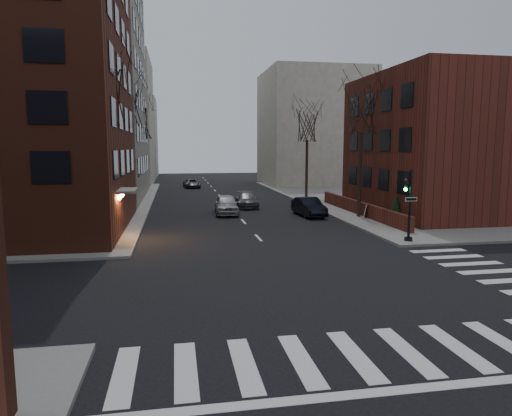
{
  "coord_description": "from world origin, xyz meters",
  "views": [
    {
      "loc": [
        -4.79,
        -14.19,
        5.37
      ],
      "look_at": [
        -0.41,
        10.49,
        2.0
      ],
      "focal_mm": 32.0,
      "sensor_mm": 36.0,
      "label": 1
    }
  ],
  "objects_px": {
    "tree_left_a": "(103,93)",
    "parked_sedan": "(309,207)",
    "tree_right_b": "(307,125)",
    "evergreen_shrub": "(396,208)",
    "sandwich_board": "(368,211)",
    "tree_right_a": "(362,110)",
    "streetlamp_far": "(146,156)",
    "car_lane_far": "(192,183)",
    "car_lane_silver": "(226,204)",
    "streetlamp_near": "(130,162)",
    "tree_left_c": "(138,123)",
    "car_lane_gray": "(247,200)",
    "tree_left_b": "(125,104)",
    "traffic_signal": "(409,210)"
  },
  "relations": [
    {
      "from": "tree_left_a",
      "to": "parked_sedan",
      "type": "xyz_separation_m",
      "value": [
        14.23,
        5.8,
        -7.75
      ]
    },
    {
      "from": "tree_right_b",
      "to": "evergreen_shrub",
      "type": "xyz_separation_m",
      "value": [
        1.5,
        -16.95,
        -6.46
      ]
    },
    {
      "from": "tree_left_a",
      "to": "sandwich_board",
      "type": "bearing_deg",
      "value": 10.42
    },
    {
      "from": "parked_sedan",
      "to": "tree_right_a",
      "type": "bearing_deg",
      "value": -32.21
    },
    {
      "from": "streetlamp_far",
      "to": "sandwich_board",
      "type": "relative_size",
      "value": 6.3
    },
    {
      "from": "tree_left_a",
      "to": "car_lane_far",
      "type": "bearing_deg",
      "value": 79.25
    },
    {
      "from": "tree_right_a",
      "to": "car_lane_silver",
      "type": "height_order",
      "value": "tree_right_a"
    },
    {
      "from": "tree_left_a",
      "to": "tree_right_b",
      "type": "height_order",
      "value": "tree_left_a"
    },
    {
      "from": "tree_right_a",
      "to": "car_lane_silver",
      "type": "distance_m",
      "value": 12.67
    },
    {
      "from": "streetlamp_near",
      "to": "evergreen_shrub",
      "type": "xyz_separation_m",
      "value": [
        18.5,
        -6.95,
        -3.11
      ]
    },
    {
      "from": "tree_left_c",
      "to": "car_lane_gray",
      "type": "bearing_deg",
      "value": -54.03
    },
    {
      "from": "streetlamp_near",
      "to": "tree_left_b",
      "type": "bearing_deg",
      "value": 98.53
    },
    {
      "from": "tree_right_a",
      "to": "streetlamp_far",
      "type": "height_order",
      "value": "tree_right_a"
    },
    {
      "from": "traffic_signal",
      "to": "tree_right_b",
      "type": "height_order",
      "value": "tree_right_b"
    },
    {
      "from": "traffic_signal",
      "to": "evergreen_shrub",
      "type": "xyz_separation_m",
      "value": [
        2.37,
        6.06,
        -0.78
      ]
    },
    {
      "from": "car_lane_gray",
      "to": "tree_right_a",
      "type": "bearing_deg",
      "value": -43.45
    },
    {
      "from": "traffic_signal",
      "to": "car_lane_far",
      "type": "relative_size",
      "value": 0.97
    },
    {
      "from": "car_lane_gray",
      "to": "evergreen_shrub",
      "type": "bearing_deg",
      "value": -47.22
    },
    {
      "from": "tree_left_c",
      "to": "car_lane_far",
      "type": "bearing_deg",
      "value": 45.83
    },
    {
      "from": "traffic_signal",
      "to": "tree_left_a",
      "type": "xyz_separation_m",
      "value": [
        -16.74,
        5.01,
        6.56
      ]
    },
    {
      "from": "tree_left_b",
      "to": "car_lane_silver",
      "type": "xyz_separation_m",
      "value": [
        8.0,
        -4.04,
        -8.13
      ]
    },
    {
      "from": "tree_right_a",
      "to": "tree_left_a",
      "type": "bearing_deg",
      "value": -167.2
    },
    {
      "from": "tree_right_a",
      "to": "sandwich_board",
      "type": "xyz_separation_m",
      "value": [
        0.42,
        -0.69,
        -7.38
      ]
    },
    {
      "from": "tree_left_b",
      "to": "streetlamp_near",
      "type": "relative_size",
      "value": 1.72
    },
    {
      "from": "evergreen_shrub",
      "to": "car_lane_far",
      "type": "bearing_deg",
      "value": 112.52
    },
    {
      "from": "streetlamp_near",
      "to": "parked_sedan",
      "type": "relative_size",
      "value": 1.43
    },
    {
      "from": "tree_right_a",
      "to": "tree_left_b",
      "type": "bearing_deg",
      "value": 155.56
    },
    {
      "from": "car_lane_far",
      "to": "sandwich_board",
      "type": "distance_m",
      "value": 31.34
    },
    {
      "from": "sandwich_board",
      "to": "evergreen_shrub",
      "type": "height_order",
      "value": "evergreen_shrub"
    },
    {
      "from": "car_lane_gray",
      "to": "sandwich_board",
      "type": "distance_m",
      "value": 11.51
    },
    {
      "from": "sandwich_board",
      "to": "streetlamp_near",
      "type": "bearing_deg",
      "value": -173.49
    },
    {
      "from": "traffic_signal",
      "to": "sandwich_board",
      "type": "relative_size",
      "value": 4.01
    },
    {
      "from": "tree_right_a",
      "to": "car_lane_far",
      "type": "distance_m",
      "value": 31.45
    },
    {
      "from": "parked_sedan",
      "to": "car_lane_silver",
      "type": "bearing_deg",
      "value": 156.79
    },
    {
      "from": "tree_left_c",
      "to": "traffic_signal",
      "type": "bearing_deg",
      "value": -61.64
    },
    {
      "from": "parked_sedan",
      "to": "sandwich_board",
      "type": "relative_size",
      "value": 4.39
    },
    {
      "from": "car_lane_far",
      "to": "sandwich_board",
      "type": "xyz_separation_m",
      "value": [
        11.88,
        -29.01,
        0.08
      ]
    },
    {
      "from": "tree_right_a",
      "to": "streetlamp_near",
      "type": "height_order",
      "value": "tree_right_a"
    },
    {
      "from": "streetlamp_near",
      "to": "tree_left_a",
      "type": "bearing_deg",
      "value": -94.29
    },
    {
      "from": "sandwich_board",
      "to": "tree_right_a",
      "type": "bearing_deg",
      "value": 142.7
    },
    {
      "from": "streetlamp_far",
      "to": "tree_left_b",
      "type": "bearing_deg",
      "value": -92.15
    },
    {
      "from": "tree_left_b",
      "to": "tree_right_b",
      "type": "distance_m",
      "value": 18.64
    },
    {
      "from": "streetlamp_far",
      "to": "car_lane_far",
      "type": "xyz_separation_m",
      "value": [
        5.54,
        4.32,
        -3.67
      ]
    },
    {
      "from": "tree_right_a",
      "to": "parked_sedan",
      "type": "xyz_separation_m",
      "value": [
        -3.37,
        1.8,
        -7.31
      ]
    },
    {
      "from": "tree_left_a",
      "to": "tree_right_a",
      "type": "distance_m",
      "value": 18.05
    },
    {
      "from": "streetlamp_far",
      "to": "car_lane_gray",
      "type": "xyz_separation_m",
      "value": [
        9.68,
        -16.17,
        -3.58
      ]
    },
    {
      "from": "tree_left_b",
      "to": "parked_sedan",
      "type": "distance_m",
      "value": 17.55
    },
    {
      "from": "car_lane_gray",
      "to": "sandwich_board",
      "type": "bearing_deg",
      "value": -44.28
    },
    {
      "from": "tree_left_b",
      "to": "car_lane_far",
      "type": "height_order",
      "value": "tree_left_b"
    },
    {
      "from": "tree_right_a",
      "to": "streetlamp_far",
      "type": "xyz_separation_m",
      "value": [
        -17.0,
        24.0,
        -3.79
      ]
    }
  ]
}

